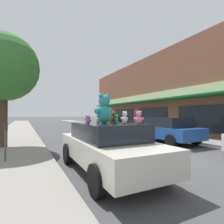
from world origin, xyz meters
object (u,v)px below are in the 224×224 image
(teddy_bear_black, at_px, (114,118))
(parked_car_far_center, at_px, (167,129))
(plush_art_car, at_px, (107,145))
(teddy_bear_brown, at_px, (87,119))
(teddy_bear_purple, at_px, (89,120))
(parking_meter, at_px, (5,137))
(teddy_bear_giant, at_px, (104,109))
(parked_car_far_right, at_px, (113,124))
(teddy_bear_cream, at_px, (98,118))
(teddy_bear_pink, at_px, (139,118))
(teddy_bear_white, at_px, (125,118))
(street_tree, at_px, (3,67))
(teddy_bear_green, at_px, (116,119))
(teddy_bear_orange, at_px, (112,117))
(teddy_bear_yellow, at_px, (105,119))

(teddy_bear_black, xyz_separation_m, parked_car_far_center, (4.88, 2.53, -0.78))
(plush_art_car, relative_size, teddy_bear_brown, 18.95)
(teddy_bear_purple, bearing_deg, parking_meter, 17.36)
(plush_art_car, xyz_separation_m, teddy_bear_giant, (-0.13, -0.05, 1.09))
(teddy_bear_giant, xyz_separation_m, parked_car_far_right, (5.53, 10.13, -1.08))
(teddy_bear_cream, bearing_deg, plush_art_car, -166.59)
(teddy_bear_pink, height_order, teddy_bear_cream, teddy_bear_pink)
(teddy_bear_white, xyz_separation_m, parking_meter, (-3.12, 2.66, -0.68))
(parked_car_far_center, distance_m, street_tree, 9.42)
(teddy_bear_black, relative_size, parked_car_far_right, 0.07)
(teddy_bear_black, bearing_deg, teddy_bear_purple, 71.54)
(teddy_bear_brown, relative_size, teddy_bear_green, 0.84)
(teddy_bear_cream, relative_size, parked_car_far_right, 0.07)
(teddy_bear_orange, xyz_separation_m, teddy_bear_pink, (-0.06, -1.72, -0.01))
(parked_car_far_center, height_order, parked_car_far_right, parked_car_far_center)
(plush_art_car, height_order, parking_meter, plush_art_car)
(teddy_bear_orange, height_order, teddy_bear_pink, teddy_bear_orange)
(teddy_bear_white, height_order, street_tree, street_tree)
(parked_car_far_center, relative_size, street_tree, 0.72)
(teddy_bear_black, bearing_deg, parked_car_far_right, -72.96)
(teddy_bear_black, bearing_deg, teddy_bear_giant, 86.86)
(teddy_bear_pink, bearing_deg, parking_meter, -8.24)
(teddy_bear_white, height_order, parked_car_far_center, teddy_bear_white)
(teddy_bear_cream, distance_m, parked_car_far_center, 6.34)
(teddy_bear_purple, xyz_separation_m, teddy_bear_yellow, (0.95, 0.95, 0.00))
(parked_car_far_center, bearing_deg, plush_art_car, -150.36)
(street_tree, bearing_deg, teddy_bear_pink, -59.96)
(teddy_bear_black, xyz_separation_m, teddy_bear_purple, (-1.13, -0.58, -0.04))
(teddy_bear_yellow, relative_size, street_tree, 0.04)
(teddy_bear_cream, height_order, teddy_bear_yellow, teddy_bear_cream)
(teddy_bear_green, bearing_deg, teddy_bear_white, 47.39)
(teddy_bear_yellow, distance_m, street_tree, 6.14)
(teddy_bear_orange, height_order, teddy_bear_purple, teddy_bear_orange)
(teddy_bear_purple, bearing_deg, teddy_bear_green, -125.18)
(street_tree, bearing_deg, teddy_bear_cream, -59.76)
(teddy_bear_orange, height_order, teddy_bear_yellow, teddy_bear_orange)
(teddy_bear_giant, height_order, teddy_bear_black, teddy_bear_giant)
(teddy_bear_brown, xyz_separation_m, parked_car_far_center, (5.68, 2.02, -0.74))
(teddy_bear_orange, distance_m, teddy_bear_green, 0.94)
(plush_art_car, xyz_separation_m, teddy_bear_black, (0.52, 0.55, 0.82))
(teddy_bear_giant, bearing_deg, parked_car_far_right, -133.26)
(teddy_bear_cream, height_order, teddy_bear_black, teddy_bear_black)
(plush_art_car, bearing_deg, teddy_bear_brown, 105.31)
(teddy_bear_brown, bearing_deg, teddy_bear_yellow, 152.15)
(teddy_bear_pink, xyz_separation_m, parked_car_far_center, (4.94, 4.05, -0.80))
(teddy_bear_purple, height_order, parked_car_far_right, teddy_bear_purple)
(teddy_bear_brown, bearing_deg, street_tree, -70.43)
(teddy_bear_green, relative_size, street_tree, 0.05)
(teddy_bear_pink, distance_m, parked_car_far_right, 12.14)
(parked_car_far_center, distance_m, parked_car_far_right, 7.01)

